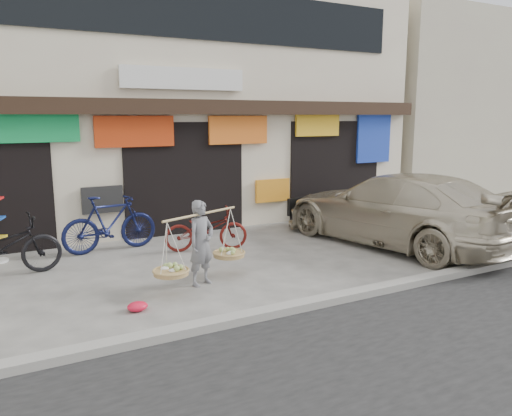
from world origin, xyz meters
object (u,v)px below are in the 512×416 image
street_vendor (201,247)px  bike_1 (110,223)px  suv (396,209)px  bike_2 (206,229)px

street_vendor → bike_1: (-0.90, 2.92, -0.06)m
street_vendor → suv: 4.89m
street_vendor → bike_2: bearing=43.2°
bike_2 → suv: suv is taller
bike_1 → bike_2: bearing=-121.4°
bike_1 → suv: (5.76, -2.41, 0.20)m
bike_2 → suv: 4.23m
bike_1 → bike_2: 2.04m
suv → street_vendor: bearing=-3.9°
street_vendor → suv: bearing=-16.2°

